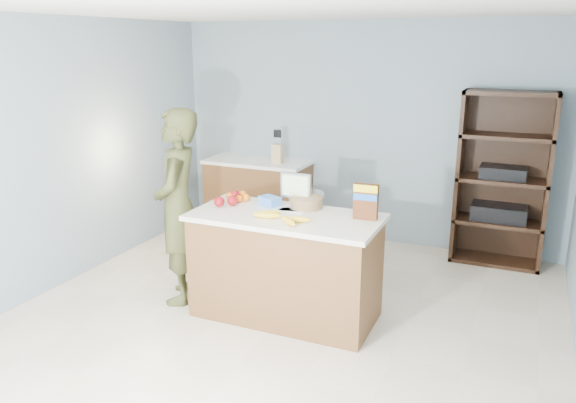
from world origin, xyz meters
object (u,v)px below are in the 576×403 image
at_px(counter_peninsula, 286,270).
at_px(cereal_box, 366,199).
at_px(shelving_unit, 502,182).
at_px(person, 178,207).
at_px(tv, 296,187).

xyz_separation_m(counter_peninsula, cereal_box, (0.63, 0.15, 0.65)).
bearing_deg(shelving_unit, counter_peninsula, -127.11).
distance_m(shelving_unit, person, 3.32).
bearing_deg(person, tv, 87.64).
relative_size(shelving_unit, person, 1.04).
relative_size(person, tv, 6.13).
distance_m(counter_peninsula, shelving_unit, 2.61).
bearing_deg(cereal_box, shelving_unit, 64.13).
height_order(shelving_unit, tv, shelving_unit).
height_order(counter_peninsula, cereal_box, cereal_box).
bearing_deg(cereal_box, tv, 166.98).
distance_m(counter_peninsula, cereal_box, 0.92).
distance_m(tv, cereal_box, 0.68).
relative_size(counter_peninsula, shelving_unit, 0.87).
distance_m(counter_peninsula, person, 1.10).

